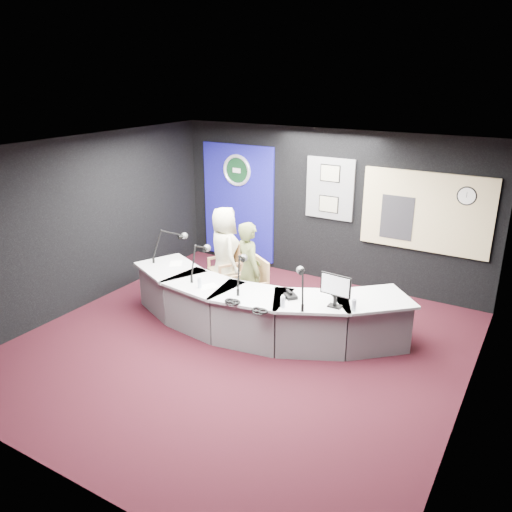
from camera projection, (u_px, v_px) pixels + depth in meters
The scene contains 33 objects.
ground at pixel (240, 346), 7.38m from camera, with size 6.00×6.00×0.00m, color black.
ceiling at pixel (237, 150), 6.43m from camera, with size 6.00×6.00×0.02m, color silver.
wall_back at pixel (327, 207), 9.33m from camera, with size 6.00×0.02×2.80m, color black.
wall_front at pixel (54, 355), 4.48m from camera, with size 6.00×0.02×2.80m, color black.
wall_left at pixel (83, 223), 8.34m from camera, with size 0.02×6.00×2.80m, color black.
wall_right at pixel (476, 304), 5.46m from camera, with size 0.02×6.00×2.80m, color black.
broadcast_desk at pixel (256, 308), 7.72m from camera, with size 4.50×1.90×0.75m, color #B0B3B5, non-canonical shape.
backdrop_panel at pixel (238, 202), 10.27m from camera, with size 1.60×0.05×2.30m, color navy.
agency_seal at pixel (237, 170), 10.01m from camera, with size 0.63×0.63×0.07m, color silver.
seal_center at pixel (237, 170), 10.02m from camera, with size 0.48×0.48×0.01m, color #0E3318.
pinboard at pixel (330, 189), 9.16m from camera, with size 0.90×0.04×1.10m, color slate.
framed_photo_upper at pixel (330, 173), 9.04m from camera, with size 0.34×0.02×0.27m, color gray.
framed_photo_lower at pixel (328, 204), 9.23m from camera, with size 0.34×0.02×0.27m, color gray.
booth_window_frame at pixel (425, 212), 8.41m from camera, with size 2.12×0.06×1.32m, color tan.
booth_glow at pixel (425, 212), 8.41m from camera, with size 2.00×0.02×1.20m, color beige.
equipment_rack at pixel (397, 218), 8.66m from camera, with size 0.55×0.02×0.75m, color black.
wall_clock at pixel (467, 196), 7.98m from camera, with size 0.28×0.28×0.01m, color white.
armchair_left at pixel (225, 267), 8.93m from camera, with size 0.58×0.58×1.03m, color #B28051, non-canonical shape.
armchair_right at pixel (249, 292), 8.14m from camera, with size 0.48×0.48×0.85m, color #B28051, non-canonical shape.
draped_jacket at pixel (224, 256), 9.14m from camera, with size 0.50×0.10×0.70m, color gray.
person_man at pixel (224, 252), 8.84m from camera, with size 0.78×0.50×1.59m, color beige.
person_woman at pixel (249, 271), 8.01m from camera, with size 0.58×0.38×1.59m, color brown.
computer_monitor at pixel (336, 285), 6.78m from camera, with size 0.46×0.03×0.32m, color black.
desk_phone at pixel (291, 296), 7.16m from camera, with size 0.18×0.15×0.05m, color black.
headphones_near at pixel (260, 311), 6.74m from camera, with size 0.22×0.22×0.04m, color black.
headphones_far at pixel (233, 302), 7.01m from camera, with size 0.23×0.23×0.04m, color black.
paper_stack at pixel (176, 264), 8.42m from camera, with size 0.20×0.28×0.00m, color white.
notepad at pixel (208, 287), 7.53m from camera, with size 0.20×0.28×0.00m, color white.
boom_mic_a at pixel (169, 242), 8.55m from camera, with size 0.32×0.71×0.60m, color black, non-canonical shape.
boom_mic_b at pixel (199, 257), 7.86m from camera, with size 0.26×0.72×0.60m, color black, non-canonical shape.
boom_mic_c at pixel (241, 268), 7.43m from camera, with size 0.37×0.69×0.60m, color black, non-canonical shape.
boom_mic_d at pixel (302, 281), 6.95m from camera, with size 0.43×0.66×0.60m, color black, non-canonical shape.
water_bottles at pixel (273, 293), 7.11m from camera, with size 2.27×0.49×0.18m, color silver, non-canonical shape.
Camera 1 is at (3.52, -5.46, 3.75)m, focal length 36.00 mm.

